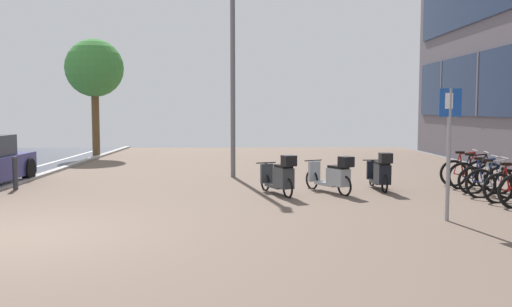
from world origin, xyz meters
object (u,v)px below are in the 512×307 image
(bicycle_rack_04, at_px, (477,176))
(bicycle_rack_02, at_px, (495,183))
(scooter_near, at_px, (334,176))
(parking_sign, at_px, (449,139))
(scooter_far, at_px, (381,173))
(lamp_post, at_px, (233,62))
(street_tree, at_px, (94,69))
(bicycle_rack_03, at_px, (485,180))
(bicycle_rack_05, at_px, (466,173))
(bollard_far, at_px, (15,173))
(scooter_mid, at_px, (280,176))

(bicycle_rack_04, bearing_deg, bicycle_rack_02, -96.40)
(scooter_near, relative_size, parking_sign, 0.67)
(scooter_near, height_order, scooter_far, scooter_far)
(lamp_post, xyz_separation_m, street_tree, (-5.96, 7.18, 0.30))
(parking_sign, height_order, lamp_post, lamp_post)
(bicycle_rack_03, height_order, lamp_post, lamp_post)
(bicycle_rack_02, distance_m, bicycle_rack_04, 1.31)
(bicycle_rack_03, height_order, bicycle_rack_04, bicycle_rack_04)
(bicycle_rack_02, xyz_separation_m, bicycle_rack_04, (0.15, 1.30, 0.01))
(bicycle_rack_05, bearing_deg, lamp_post, 161.51)
(bicycle_rack_02, xyz_separation_m, bicycle_rack_03, (0.08, 0.65, -0.01))
(scooter_near, height_order, bollard_far, scooter_near)
(bicycle_rack_02, distance_m, bicycle_rack_03, 0.65)
(bicycle_rack_03, height_order, street_tree, street_tree)
(scooter_near, relative_size, scooter_mid, 0.99)
(parking_sign, bearing_deg, bicycle_rack_02, 50.90)
(bicycle_rack_02, distance_m, street_tree, 16.70)
(bicycle_rack_02, relative_size, lamp_post, 0.22)
(bicycle_rack_05, relative_size, bollard_far, 1.65)
(bicycle_rack_03, distance_m, scooter_mid, 4.89)
(scooter_mid, distance_m, scooter_far, 2.62)
(bicycle_rack_04, relative_size, scooter_mid, 0.86)
(bicycle_rack_02, relative_size, bicycle_rack_03, 1.01)
(bicycle_rack_04, height_order, street_tree, street_tree)
(lamp_post, bearing_deg, scooter_far, -37.09)
(bicycle_rack_03, distance_m, bollard_far, 11.49)
(bicycle_rack_02, bearing_deg, bicycle_rack_05, 85.50)
(lamp_post, bearing_deg, bicycle_rack_05, -18.49)
(bicycle_rack_02, distance_m, scooter_near, 3.61)
(street_tree, bearing_deg, scooter_mid, -56.22)
(bicycle_rack_04, xyz_separation_m, scooter_far, (-2.43, -0.09, 0.09))
(scooter_mid, xyz_separation_m, bollard_far, (-6.57, 1.05, -0.03))
(scooter_mid, bearing_deg, bicycle_rack_05, 16.14)
(scooter_mid, xyz_separation_m, street_tree, (-7.14, 10.67, 3.25))
(scooter_mid, relative_size, parking_sign, 0.67)
(bicycle_rack_02, relative_size, parking_sign, 0.56)
(scooter_near, bearing_deg, scooter_mid, -167.97)
(bicycle_rack_05, distance_m, scooter_far, 2.55)
(parking_sign, relative_size, bollard_far, 2.89)
(parking_sign, distance_m, bollard_far, 10.26)
(bollard_far, bearing_deg, lamp_post, 24.30)
(bicycle_rack_04, xyz_separation_m, bicycle_rack_05, (0.01, 0.65, -0.00))
(scooter_near, height_order, street_tree, street_tree)
(scooter_far, bearing_deg, bicycle_rack_02, -27.76)
(parking_sign, bearing_deg, scooter_mid, 133.32)
(bicycle_rack_03, bearing_deg, bicycle_rack_04, 84.13)
(scooter_near, bearing_deg, bicycle_rack_05, 17.54)
(bicycle_rack_04, bearing_deg, bollard_far, 178.67)
(bicycle_rack_02, height_order, bicycle_rack_04, bicycle_rack_04)
(bicycle_rack_03, xyz_separation_m, scooter_far, (-2.37, 0.56, 0.11))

